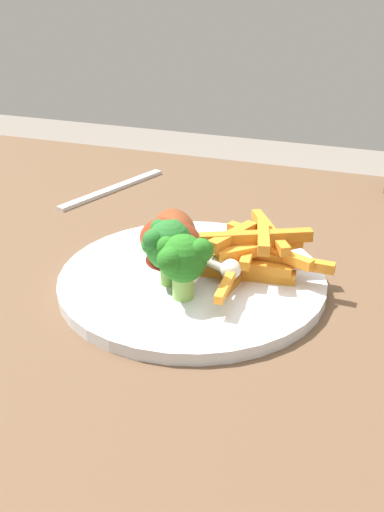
{
  "coord_description": "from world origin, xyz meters",
  "views": [
    {
      "loc": [
        0.19,
        -0.48,
        0.98
      ],
      "look_at": [
        0.01,
        -0.01,
        0.73
      ],
      "focal_mm": 40.97,
      "sensor_mm": 36.0,
      "label": 1
    }
  ],
  "objects": [
    {
      "name": "dinner_plate",
      "position": [
        0.01,
        -0.01,
        0.71
      ],
      "size": [
        0.26,
        0.26,
        0.01
      ],
      "primitive_type": "cylinder",
      "color": "silver",
      "rests_on": "dining_table"
    },
    {
      "name": "chicken_drumstick_far",
      "position": [
        -0.02,
        0.02,
        0.74
      ],
      "size": [
        0.09,
        0.12,
        0.05
      ],
      "color": "#5B2311",
      "rests_on": "dinner_plate"
    },
    {
      "name": "broccoli_floret_middle",
      "position": [
        -0.0,
        -0.03,
        0.75
      ],
      "size": [
        0.04,
        0.05,
        0.06
      ],
      "color": "#79A35B",
      "rests_on": "dinner_plate"
    },
    {
      "name": "broccoli_floret_back",
      "position": [
        -0.0,
        -0.03,
        0.75
      ],
      "size": [
        0.04,
        0.04,
        0.06
      ],
      "color": "#78B248",
      "rests_on": "dinner_plate"
    },
    {
      "name": "broccoli_floret_front",
      "position": [
        0.02,
        -0.05,
        0.75
      ],
      "size": [
        0.05,
        0.05,
        0.06
      ],
      "color": "#8EBC56",
      "rests_on": "dinner_plate"
    },
    {
      "name": "chicken_drumstick_near",
      "position": [
        -0.01,
        0.01,
        0.73
      ],
      "size": [
        0.13,
        0.08,
        0.04
      ],
      "color": "#591A0C",
      "rests_on": "dinner_plate"
    },
    {
      "name": "dining_table",
      "position": [
        0.0,
        0.0,
        0.59
      ],
      "size": [
        1.01,
        0.78,
        0.7
      ],
      "color": "brown",
      "rests_on": "ground_plane"
    },
    {
      "name": "carrot_fries_pile",
      "position": [
        0.07,
        0.01,
        0.74
      ],
      "size": [
        0.13,
        0.16,
        0.04
      ],
      "color": "orange",
      "rests_on": "dinner_plate"
    },
    {
      "name": "fork",
      "position": [
        -0.18,
        0.2,
        0.7
      ],
      "size": [
        0.07,
        0.18,
        0.0
      ],
      "primitive_type": "cube",
      "rotation": [
        0.0,
        0.0,
        1.25
      ],
      "color": "silver",
      "rests_on": "dining_table"
    }
  ]
}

